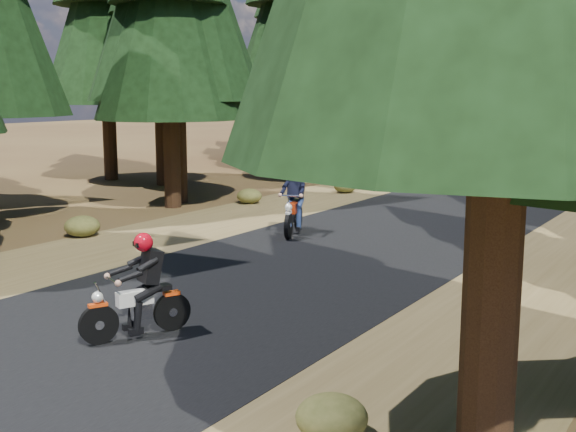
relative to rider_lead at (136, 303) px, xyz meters
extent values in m
plane|color=#422A17|center=(-0.32, 3.00, -0.51)|extent=(120.00, 120.00, 0.00)
cube|color=black|center=(-0.32, 8.00, -0.51)|extent=(6.00, 100.00, 0.01)
cube|color=brown|center=(-4.92, 8.00, -0.51)|extent=(3.20, 100.00, 0.01)
cube|color=brown|center=(4.28, 8.00, -0.51)|extent=(3.20, 100.00, 0.01)
cylinder|color=black|center=(5.34, -0.71, 2.41)|extent=(0.53, 0.53, 5.85)
cylinder|color=black|center=(-7.58, 9.17, 2.16)|extent=(0.51, 0.51, 5.34)
cone|color=black|center=(-7.58, 9.17, 5.50)|extent=(4.54, 4.54, 6.68)
cylinder|color=black|center=(-8.03, 9.96, 2.70)|extent=(0.56, 0.56, 6.43)
cylinder|color=black|center=(-11.45, 12.93, 2.27)|extent=(0.52, 0.52, 5.56)
cone|color=black|center=(-11.45, 12.93, 5.74)|extent=(4.73, 4.73, 6.95)
cylinder|color=black|center=(-6.68, 16.89, 2.35)|extent=(0.53, 0.53, 5.72)
cone|color=black|center=(-6.68, 16.89, 5.92)|extent=(4.86, 4.86, 7.15)
cylinder|color=black|center=(-10.08, 19.85, 2.67)|extent=(0.55, 0.55, 6.37)
cone|color=black|center=(-10.08, 19.85, 6.65)|extent=(5.41, 5.41, 7.96)
cylinder|color=black|center=(-7.32, 23.75, 2.31)|extent=(0.53, 0.53, 5.64)
cone|color=black|center=(-7.32, 23.75, 5.83)|extent=(4.79, 4.79, 7.05)
cylinder|color=black|center=(-11.18, 26.22, 2.21)|extent=(0.52, 0.52, 5.45)
cone|color=black|center=(-11.18, 26.22, 5.61)|extent=(4.63, 4.63, 6.81)
cylinder|color=black|center=(-8.44, 30.45, 1.70)|extent=(0.48, 0.48, 4.42)
cone|color=black|center=(-8.44, 30.45, 4.46)|extent=(3.76, 3.76, 5.52)
cone|color=black|center=(-8.44, 30.45, 6.45)|extent=(2.87, 2.87, 3.98)
cylinder|color=black|center=(-12.11, 35.77, 1.86)|extent=(0.49, 0.49, 4.75)
cone|color=black|center=(-12.11, 35.77, 4.83)|extent=(4.04, 4.04, 5.93)
cone|color=black|center=(-12.11, 35.77, 6.96)|extent=(3.09, 3.09, 4.27)
cylinder|color=black|center=(-14.32, 13.00, 2.49)|extent=(0.54, 0.54, 6.00)
cone|color=black|center=(-14.32, 13.00, 6.24)|extent=(5.10, 5.10, 7.50)
cylinder|color=black|center=(-13.32, 25.00, 2.69)|extent=(0.56, 0.56, 6.40)
cone|color=black|center=(-13.32, 25.00, 6.69)|extent=(5.44, 5.44, 8.00)
cylinder|color=black|center=(-7.32, 40.00, 2.69)|extent=(0.56, 0.56, 6.40)
cone|color=black|center=(-7.32, 40.00, 6.69)|extent=(5.44, 5.44, 8.00)
cylinder|color=black|center=(-10.32, 43.00, 2.89)|extent=(0.57, 0.57, 6.80)
cone|color=black|center=(-10.32, 43.00, 7.14)|extent=(5.78, 5.78, 8.50)
cylinder|color=black|center=(-4.32, 46.00, 2.49)|extent=(0.54, 0.54, 6.00)
cone|color=black|center=(-4.32, 46.00, 6.24)|extent=(5.10, 5.10, 7.50)
cone|color=black|center=(-4.32, 46.00, 8.94)|extent=(3.90, 3.90, 5.40)
cylinder|color=black|center=(-13.32, 39.00, 2.29)|extent=(0.52, 0.52, 5.60)
cone|color=black|center=(-13.32, 39.00, 5.79)|extent=(4.76, 4.76, 7.00)
cone|color=black|center=(-13.32, 39.00, 8.31)|extent=(3.64, 3.64, 5.04)
ellipsoid|color=#474C1E|center=(-4.67, 14.79, -0.28)|extent=(0.79, 0.79, 0.47)
ellipsoid|color=#474C1E|center=(-6.04, 11.01, -0.28)|extent=(0.79, 0.79, 0.47)
ellipsoid|color=#474C1E|center=(-6.38, 4.57, -0.26)|extent=(0.86, 0.86, 0.51)
ellipsoid|color=#474C1E|center=(3.88, -1.12, -0.29)|extent=(0.75, 0.75, 0.45)
ellipsoid|color=#474C1E|center=(-7.95, 22.26, -0.18)|extent=(1.09, 1.09, 0.66)
cube|color=black|center=(0.00, 0.00, 0.52)|extent=(0.40, 0.33, 0.49)
sphere|color=#AC0615|center=(0.00, 0.00, 0.88)|extent=(0.36, 0.36, 0.27)
cube|color=black|center=(-2.19, 7.61, 0.66)|extent=(0.45, 0.36, 0.56)
sphere|color=black|center=(-2.19, 7.61, 1.06)|extent=(0.40, 0.40, 0.31)
camera|label=1|loc=(7.29, -7.17, 3.03)|focal=45.00mm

